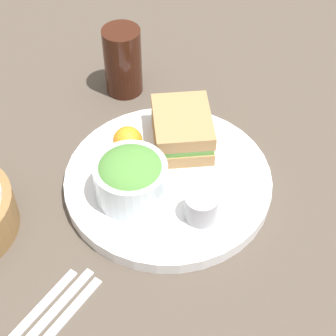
{
  "coord_description": "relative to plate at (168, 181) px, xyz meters",
  "views": [
    {
      "loc": [
        -0.54,
        -0.16,
        0.67
      ],
      "look_at": [
        0.0,
        0.0,
        0.04
      ],
      "focal_mm": 60.0,
      "sensor_mm": 36.0,
      "label": 1
    }
  ],
  "objects": [
    {
      "name": "ground_plane",
      "position": [
        0.0,
        0.0,
        -0.01
      ],
      "size": [
        4.0,
        4.0,
        0.0
      ],
      "primitive_type": "plane",
      "color": "#4C4238"
    },
    {
      "name": "knife",
      "position": [
        -0.27,
        0.09,
        -0.01
      ],
      "size": [
        0.19,
        0.07,
        0.01
      ],
      "primitive_type": "cube",
      "rotation": [
        0.0,
        0.0,
        2.83
      ],
      "color": "silver",
      "rests_on": "ground_plane"
    },
    {
      "name": "sandwich",
      "position": [
        0.08,
        0.0,
        0.04
      ],
      "size": [
        0.14,
        0.13,
        0.06
      ],
      "color": "#A37A4C",
      "rests_on": "plate"
    },
    {
      "name": "fork",
      "position": [
        -0.28,
        0.07,
        -0.01
      ],
      "size": [
        0.18,
        0.07,
        0.01
      ],
      "primitive_type": "cube",
      "rotation": [
        0.0,
        0.0,
        2.83
      ],
      "color": "silver",
      "rests_on": "ground_plane"
    },
    {
      "name": "salad_bowl",
      "position": [
        -0.05,
        0.04,
        0.05
      ],
      "size": [
        0.11,
        0.11,
        0.07
      ],
      "color": "silver",
      "rests_on": "plate"
    },
    {
      "name": "spoon",
      "position": [
        -0.27,
        0.1,
        -0.01
      ],
      "size": [
        0.16,
        0.06,
        0.01
      ],
      "primitive_type": "cube",
      "rotation": [
        0.0,
        0.0,
        2.83
      ],
      "color": "silver",
      "rests_on": "ground_plane"
    },
    {
      "name": "dressing_cup",
      "position": [
        -0.06,
        -0.07,
        0.03
      ],
      "size": [
        0.05,
        0.05,
        0.04
      ],
      "primitive_type": "cylinder",
      "color": "#99999E",
      "rests_on": "plate"
    },
    {
      "name": "orange_wedge",
      "position": [
        0.03,
        0.08,
        0.03
      ],
      "size": [
        0.05,
        0.05,
        0.05
      ],
      "primitive_type": "sphere",
      "color": "orange",
      "rests_on": "plate"
    },
    {
      "name": "drink_glass",
      "position": [
        0.2,
        0.14,
        0.05
      ],
      "size": [
        0.07,
        0.07,
        0.13
      ],
      "primitive_type": "cylinder",
      "color": "#38190F",
      "rests_on": "ground_plane"
    },
    {
      "name": "plate",
      "position": [
        0.0,
        0.0,
        0.0
      ],
      "size": [
        0.32,
        0.32,
        0.02
      ],
      "primitive_type": "cylinder",
      "color": "silver",
      "rests_on": "ground_plane"
    }
  ]
}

